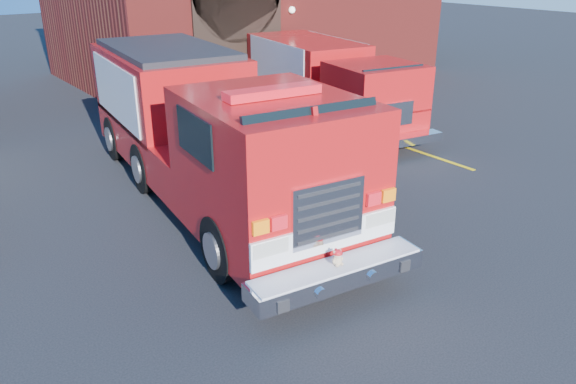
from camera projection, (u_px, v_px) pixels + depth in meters
ground at (252, 234)px, 11.09m from camera, size 100.00×100.00×0.00m
parking_stripe_near at (428, 155)px, 15.43m from camera, size 0.12×3.00×0.01m
parking_stripe_mid at (353, 130)px, 17.63m from camera, size 0.12×3.00×0.01m
parking_stripe_far at (295, 110)px, 19.84m from camera, size 0.12×3.00×0.01m
fire_engine at (207, 129)px, 12.16m from camera, size 4.00×10.29×3.09m
secondary_truck at (326, 81)px, 17.86m from camera, size 3.62×8.03×2.51m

